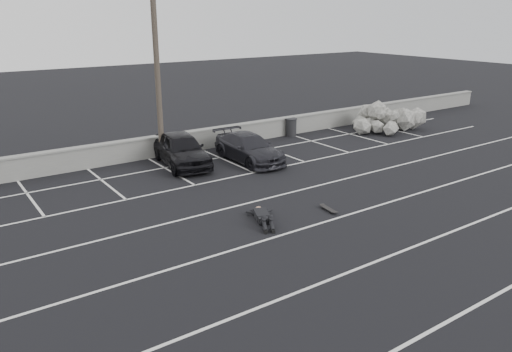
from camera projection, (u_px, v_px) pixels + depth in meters
ground at (397, 253)px, 14.94m from camera, size 120.00×120.00×0.00m
seawall at (183, 142)px, 25.69m from camera, size 50.00×0.45×1.06m
stall_lines at (301, 209)px, 18.33m from camera, size 36.00×20.05×0.01m
car_left at (181, 149)px, 23.40m from camera, size 2.52×4.80×1.56m
car_right at (249, 148)px, 24.10m from camera, size 1.96×4.57×1.31m
utility_pole at (156, 56)px, 22.85m from camera, size 1.31×0.26×9.85m
trash_bin at (291, 127)px, 29.09m from camera, size 0.71×0.71×1.04m
riprap_pile at (388, 122)px, 30.55m from camera, size 4.92×3.65×1.45m
person at (262, 212)px, 17.41m from camera, size 2.82×3.23×0.50m
skateboard at (329, 209)px, 18.13m from camera, size 0.29×0.79×0.09m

